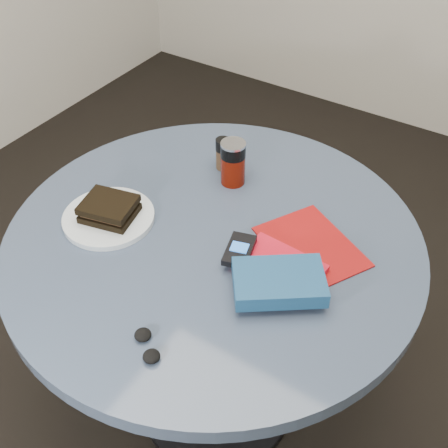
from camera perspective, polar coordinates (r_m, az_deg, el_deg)
The scene contains 11 objects.
ground at distance 1.93m, azimuth -0.79°, elevation -17.62°, with size 4.00×4.00×0.00m, color black.
table at distance 1.46m, azimuth -1.00°, elevation -5.83°, with size 1.00×1.00×0.75m.
plate at distance 1.40m, azimuth -11.64°, elevation 0.65°, with size 0.22×0.22×0.01m, color silver.
sandwich at distance 1.38m, azimuth -11.59°, elevation 1.52°, with size 0.14×0.13×0.04m.
soda_can at distance 1.46m, azimuth 0.92°, elevation 6.24°, with size 0.08×0.08×0.12m.
pepper_grinder at distance 1.52m, azimuth -0.11°, elevation 7.17°, with size 0.05×0.05×0.09m.
magazine at distance 1.32m, azimuth 8.83°, elevation -2.28°, with size 0.24×0.18×0.00m, color maroon.
red_book at distance 1.26m, azimuth 5.65°, elevation -4.29°, with size 0.18×0.12×0.02m, color red.
novel at distance 1.19m, azimuth 5.60°, elevation -5.87°, with size 0.19×0.12×0.04m, color navy.
mp3_player at distance 1.26m, azimuth 1.58°, elevation -2.67°, with size 0.08×0.11×0.02m.
headphones at distance 1.13m, azimuth -7.82°, elevation -12.12°, with size 0.09×0.08×0.02m.
Camera 1 is at (0.55, -0.81, 1.66)m, focal length 45.00 mm.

